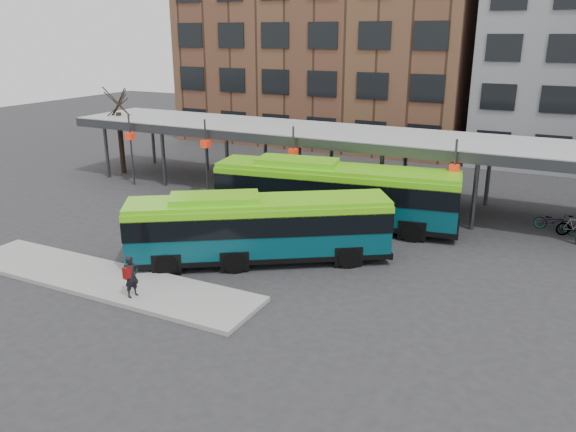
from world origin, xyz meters
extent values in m
plane|color=#28282B|center=(0.00, 0.00, 0.00)|extent=(120.00, 120.00, 0.00)
cube|color=gray|center=(-5.50, -3.00, 0.09)|extent=(14.00, 3.00, 0.18)
cube|color=#999B9E|center=(0.00, 13.00, 4.00)|extent=(40.00, 6.00, 0.35)
cube|color=#383A3D|center=(0.00, 10.00, 3.85)|extent=(40.00, 0.15, 0.55)
cylinder|color=#383A3D|center=(-18.00, 10.50, 1.90)|extent=(0.24, 0.24, 3.80)
cylinder|color=#383A3D|center=(-18.00, 15.50, 1.90)|extent=(0.24, 0.24, 3.80)
cylinder|color=#383A3D|center=(-13.00, 10.50, 1.90)|extent=(0.24, 0.24, 3.80)
cylinder|color=#383A3D|center=(-13.00, 15.50, 1.90)|extent=(0.24, 0.24, 3.80)
cylinder|color=#383A3D|center=(-8.00, 10.50, 1.90)|extent=(0.24, 0.24, 3.80)
cylinder|color=#383A3D|center=(-8.00, 15.50, 1.90)|extent=(0.24, 0.24, 3.80)
cylinder|color=#383A3D|center=(-3.00, 10.50, 1.90)|extent=(0.24, 0.24, 3.80)
cylinder|color=#383A3D|center=(-3.00, 15.50, 1.90)|extent=(0.24, 0.24, 3.80)
cylinder|color=#383A3D|center=(2.00, 10.50, 1.90)|extent=(0.24, 0.24, 3.80)
cylinder|color=#383A3D|center=(2.00, 15.50, 1.90)|extent=(0.24, 0.24, 3.80)
cylinder|color=#383A3D|center=(7.00, 10.50, 1.90)|extent=(0.24, 0.24, 3.80)
cylinder|color=#383A3D|center=(7.00, 15.50, 1.90)|extent=(0.24, 0.24, 3.80)
cylinder|color=#383A3D|center=(-15.00, 9.70, 2.40)|extent=(0.12, 0.12, 4.80)
cube|color=red|center=(-15.00, 9.70, 3.30)|extent=(0.45, 0.45, 0.45)
cylinder|color=#383A3D|center=(-9.00, 9.70, 2.40)|extent=(0.12, 0.12, 4.80)
cube|color=red|center=(-9.00, 9.70, 3.30)|extent=(0.45, 0.45, 0.45)
cylinder|color=#383A3D|center=(-3.00, 9.70, 2.40)|extent=(0.12, 0.12, 4.80)
cube|color=red|center=(-3.00, 9.70, 3.30)|extent=(0.45, 0.45, 0.45)
cylinder|color=#383A3D|center=(6.00, 9.70, 2.40)|extent=(0.12, 0.12, 4.80)
cube|color=red|center=(6.00, 9.70, 3.30)|extent=(0.45, 0.45, 0.45)
cylinder|color=black|center=(-18.00, 12.00, 2.20)|extent=(0.36, 0.36, 4.40)
cylinder|color=black|center=(-17.90, 12.00, 4.80)|extent=(0.08, 1.63, 1.59)
cylinder|color=black|center=(-18.00, 12.10, 4.80)|extent=(1.63, 0.13, 1.59)
cylinder|color=black|center=(-18.10, 11.99, 4.80)|extent=(0.15, 1.63, 1.59)
cylinder|color=black|center=(-18.00, 11.90, 4.80)|extent=(1.63, 0.10, 1.59)
cube|color=brown|center=(-10.00, 32.00, 11.00)|extent=(26.00, 14.00, 22.00)
cube|color=#063F4A|center=(-0.78, 1.76, 1.52)|extent=(10.88, 8.22, 2.38)
cube|color=black|center=(-0.78, 1.76, 2.00)|extent=(10.95, 8.29, 0.90)
cube|color=#69D115|center=(-0.78, 1.76, 2.81)|extent=(10.83, 8.14, 0.19)
cube|color=#69D115|center=(-2.38, 0.72, 3.00)|extent=(4.13, 3.51, 0.33)
cube|color=black|center=(-0.78, 1.76, 0.45)|extent=(10.96, 8.30, 0.23)
cylinder|color=black|center=(3.04, 2.86, 0.48)|extent=(0.95, 0.76, 0.95)
cylinder|color=black|center=(1.78, 4.81, 0.48)|extent=(0.95, 0.76, 0.95)
cylinder|color=black|center=(-1.11, 0.17, 0.48)|extent=(0.95, 0.76, 0.95)
cylinder|color=black|center=(-2.37, 2.11, 0.48)|extent=(0.95, 0.76, 0.95)
cylinder|color=black|center=(-3.51, -1.39, 0.48)|extent=(0.95, 0.76, 0.95)
cylinder|color=black|center=(-4.77, 0.56, 0.48)|extent=(0.95, 0.76, 0.95)
cube|color=#063F4A|center=(0.33, 7.91, 1.68)|extent=(12.84, 4.52, 2.62)
cube|color=black|center=(0.33, 7.91, 2.20)|extent=(12.90, 4.59, 1.00)
cube|color=#69D115|center=(0.33, 7.91, 3.09)|extent=(12.82, 4.42, 0.21)
cube|color=#69D115|center=(-1.74, 7.58, 3.30)|extent=(4.44, 2.51, 0.37)
cube|color=black|center=(0.33, 7.91, 0.49)|extent=(12.91, 4.60, 0.25)
cylinder|color=black|center=(4.67, 7.29, 0.52)|extent=(1.08, 0.47, 1.05)
cylinder|color=black|center=(4.28, 9.82, 0.52)|extent=(1.08, 0.47, 1.05)
cylinder|color=black|center=(-0.72, 6.45, 0.52)|extent=(1.08, 0.47, 1.05)
cylinder|color=black|center=(-1.11, 8.98, 0.52)|extent=(1.08, 0.47, 1.05)
cylinder|color=black|center=(-3.83, 5.97, 0.52)|extent=(1.08, 0.47, 1.05)
cylinder|color=black|center=(-4.22, 8.49, 0.52)|extent=(1.08, 0.47, 1.05)
imported|color=black|center=(-3.22, -3.80, 1.00)|extent=(0.51, 0.67, 1.64)
cube|color=maroon|center=(-3.25, -3.98, 1.22)|extent=(0.23, 0.34, 0.44)
imported|color=slate|center=(10.80, 12.20, 0.49)|extent=(1.91, 0.85, 0.97)
imported|color=slate|center=(11.82, 11.75, 0.53)|extent=(1.84, 0.99, 1.07)
camera|label=1|loc=(10.81, -18.58, 9.79)|focal=35.00mm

